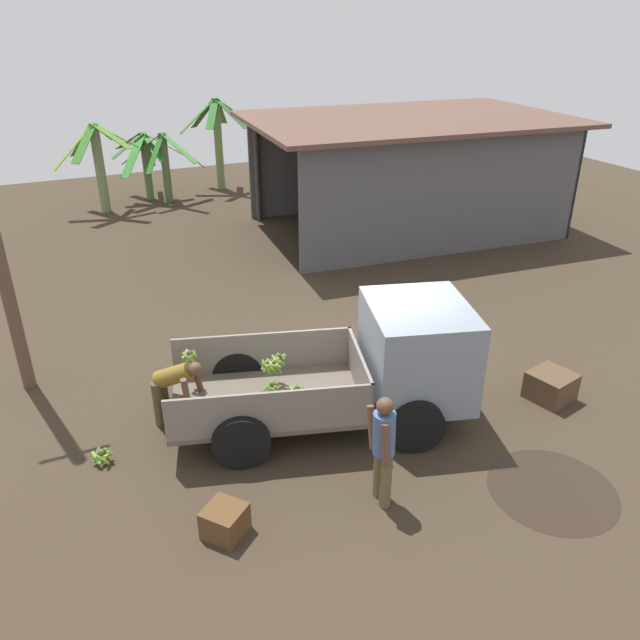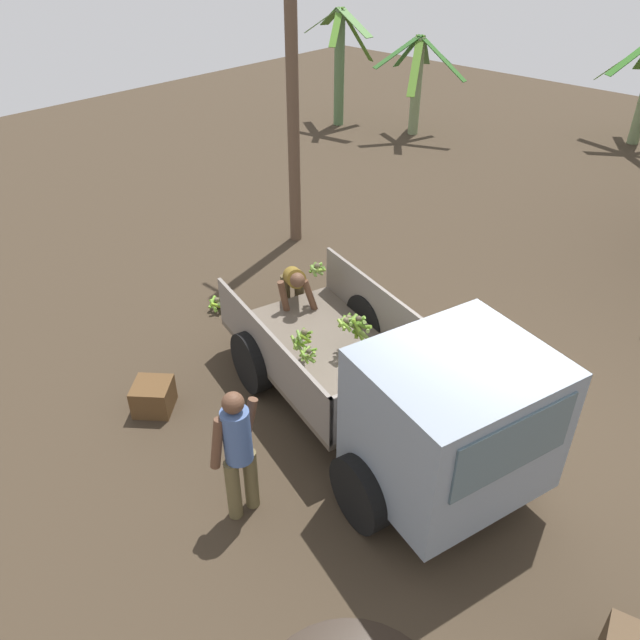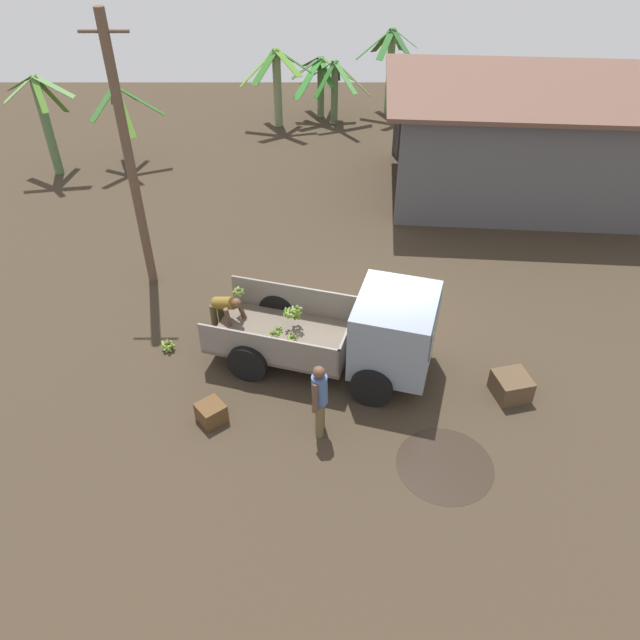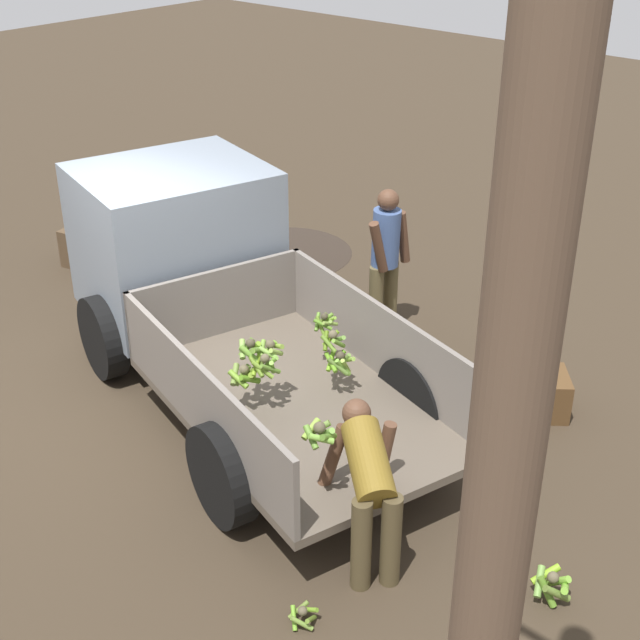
% 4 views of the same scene
% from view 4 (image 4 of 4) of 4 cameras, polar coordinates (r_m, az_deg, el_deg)
% --- Properties ---
extents(ground, '(36.00, 36.00, 0.00)m').
position_cam_4_polar(ground, '(8.96, -13.00, -4.48)').
color(ground, '#392D20').
extents(mud_patch_0, '(1.76, 1.76, 0.01)m').
position_cam_4_polar(mud_patch_0, '(11.70, -2.26, 4.33)').
color(mud_patch_0, black).
rests_on(mud_patch_0, ground).
extents(cargo_truck, '(4.94, 3.02, 1.92)m').
position_cam_4_polar(cargo_truck, '(8.90, -7.94, 3.24)').
color(cargo_truck, brown).
rests_on(cargo_truck, ground).
extents(utility_pole, '(1.00, 0.22, 6.34)m').
position_cam_4_polar(utility_pole, '(2.56, 11.74, -8.68)').
color(utility_pole, brown).
rests_on(utility_pole, ground).
extents(person_foreground_visitor, '(0.34, 0.64, 1.63)m').
position_cam_4_polar(person_foreground_visitor, '(9.42, 4.23, 4.17)').
color(person_foreground_visitor, brown).
rests_on(person_foreground_visitor, ground).
extents(person_worker_loading, '(0.86, 0.78, 1.16)m').
position_cam_4_polar(person_worker_loading, '(6.44, 3.13, -10.36)').
color(person_worker_loading, '#4C4027').
rests_on(person_worker_loading, ground).
extents(banana_bunch_on_ground_0, '(0.22, 0.22, 0.15)m').
position_cam_4_polar(banana_bunch_on_ground_0, '(6.40, -1.11, -18.33)').
color(banana_bunch_on_ground_0, brown).
rests_on(banana_bunch_on_ground_0, ground).
extents(banana_bunch_on_ground_1, '(0.31, 0.31, 0.24)m').
position_cam_4_polar(banana_bunch_on_ground_1, '(6.72, 14.63, -16.02)').
color(banana_bunch_on_ground_1, brown).
rests_on(banana_bunch_on_ground_1, ground).
extents(wooden_crate_0, '(0.67, 0.67, 0.40)m').
position_cam_4_polar(wooden_crate_0, '(8.59, 13.95, -4.58)').
color(wooden_crate_0, '#53381E').
rests_on(wooden_crate_0, ground).
extents(wooden_crate_1, '(0.81, 0.81, 0.48)m').
position_cam_4_polar(wooden_crate_1, '(11.67, -14.08, 4.67)').
color(wooden_crate_1, '#4E3B27').
rests_on(wooden_crate_1, ground).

